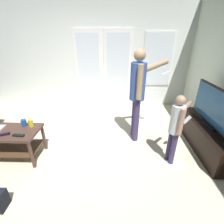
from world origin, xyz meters
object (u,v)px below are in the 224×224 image
(cup_by_laptop, at_px, (24,123))
(person_adult, at_px, (138,89))
(flat_screen_tv, at_px, (214,108))
(tv_remote_black, at_px, (3,135))
(person_child, at_px, (176,125))
(loose_keyboard, at_px, (169,164))
(coffee_table, at_px, (7,138))
(tv_stand, at_px, (206,136))
(dvd_remote_slim, at_px, (19,135))
(cup_near_edge, at_px, (31,123))

(cup_by_laptop, bearing_deg, person_adult, 14.40)
(flat_screen_tv, xyz_separation_m, tv_remote_black, (-3.24, -0.50, -0.25))
(person_adult, bearing_deg, person_child, -53.62)
(loose_keyboard, bearing_deg, person_adult, 121.44)
(person_child, bearing_deg, person_adult, 126.38)
(coffee_table, distance_m, tv_stand, 3.33)
(flat_screen_tv, xyz_separation_m, loose_keyboard, (-0.76, -0.50, -0.76))
(person_adult, distance_m, person_child, 0.88)
(flat_screen_tv, distance_m, dvd_remote_slim, 3.06)
(cup_near_edge, bearing_deg, tv_stand, 4.64)
(coffee_table, height_order, tv_remote_black, tv_remote_black)
(flat_screen_tv, distance_m, tv_remote_black, 3.29)
(cup_near_edge, height_order, cup_by_laptop, cup_near_edge)
(cup_by_laptop, bearing_deg, person_child, -4.48)
(cup_near_edge, height_order, dvd_remote_slim, cup_near_edge)
(tv_stand, bearing_deg, loose_keyboard, -147.02)
(cup_near_edge, height_order, tv_remote_black, cup_near_edge)
(tv_remote_black, bearing_deg, loose_keyboard, -25.74)
(dvd_remote_slim, bearing_deg, loose_keyboard, 5.86)
(loose_keyboard, relative_size, cup_near_edge, 3.48)
(person_adult, xyz_separation_m, cup_near_edge, (-1.73, -0.49, -0.42))
(dvd_remote_slim, bearing_deg, tv_remote_black, -177.31)
(loose_keyboard, height_order, dvd_remote_slim, dvd_remote_slim)
(tv_stand, distance_m, person_child, 0.95)
(cup_by_laptop, relative_size, dvd_remote_slim, 0.67)
(flat_screen_tv, height_order, loose_keyboard, flat_screen_tv)
(cup_by_laptop, height_order, dvd_remote_slim, cup_by_laptop)
(tv_remote_black, bearing_deg, tv_stand, -17.11)
(coffee_table, bearing_deg, dvd_remote_slim, -23.14)
(cup_by_laptop, relative_size, tv_remote_black, 0.67)
(flat_screen_tv, height_order, cup_near_edge, flat_screen_tv)
(flat_screen_tv, bearing_deg, person_adult, 168.39)
(person_child, bearing_deg, tv_stand, 29.11)
(cup_near_edge, xyz_separation_m, dvd_remote_slim, (-0.06, -0.27, -0.05))
(tv_stand, xyz_separation_m, cup_by_laptop, (-3.07, -0.22, 0.34))
(tv_stand, xyz_separation_m, person_child, (-0.73, -0.41, 0.45))
(tv_remote_black, bearing_deg, flat_screen_tv, -17.04)
(loose_keyboard, bearing_deg, tv_stand, 32.98)
(person_child, relative_size, tv_remote_black, 6.56)
(cup_near_edge, distance_m, tv_remote_black, 0.39)
(tv_stand, bearing_deg, person_adult, 168.24)
(person_child, height_order, loose_keyboard, person_child)
(person_adult, xyz_separation_m, tv_remote_black, (-2.02, -0.75, -0.47))
(person_child, xyz_separation_m, cup_by_laptop, (-2.34, 0.18, -0.11))
(tv_stand, height_order, loose_keyboard, tv_stand)
(coffee_table, bearing_deg, tv_remote_black, -59.53)
(coffee_table, distance_m, person_adult, 2.27)
(loose_keyboard, relative_size, dvd_remote_slim, 2.60)
(flat_screen_tv, distance_m, person_adult, 1.26)
(person_child, xyz_separation_m, dvd_remote_slim, (-2.28, -0.10, -0.15))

